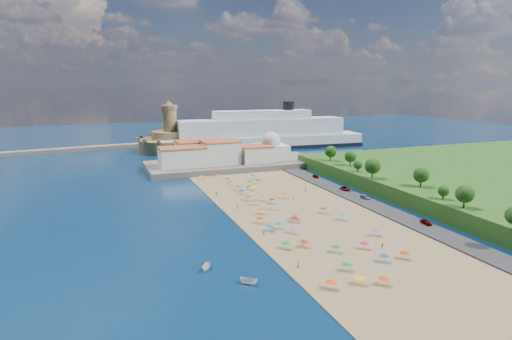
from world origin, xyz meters
name	(u,v)px	position (x,y,z in m)	size (l,w,h in m)	color
ground	(270,205)	(0.00, 0.00, 0.00)	(700.00, 700.00, 0.00)	#071938
terrace	(234,164)	(10.00, 73.00, 1.50)	(90.00, 36.00, 3.00)	#59544C
jetty	(180,157)	(-12.00, 108.00, 1.20)	(18.00, 70.00, 2.40)	#59544C
breakwater	(2,154)	(-110.00, 153.00, 1.30)	(200.00, 7.00, 2.60)	#59544C
waterfront_buildings	(209,153)	(-3.05, 73.64, 7.88)	(57.00, 29.00, 11.00)	silver
domed_building	(271,149)	(30.00, 71.00, 8.97)	(16.00, 16.00, 15.00)	silver
fortress	(170,141)	(-12.00, 138.00, 6.68)	(40.00, 40.00, 32.40)	olive
cruise_ship	(262,135)	(48.05, 128.69, 9.17)	(142.78, 28.72, 30.99)	black
beach_parasols	(281,209)	(-1.05, -11.56, 2.15)	(31.95, 117.87, 2.20)	gray
beachgoers	(265,202)	(-1.66, 0.57, 1.15)	(36.51, 98.50, 1.88)	tan
moored_boats	(228,274)	(-31.56, -50.14, 0.79)	(10.77, 14.40, 1.60)	white
parked_cars	(358,194)	(36.00, -1.64, 1.38)	(2.49, 74.63, 1.44)	gray
hillside_trees	(390,170)	(48.20, -4.62, 10.28)	(15.77, 109.85, 8.09)	#382314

